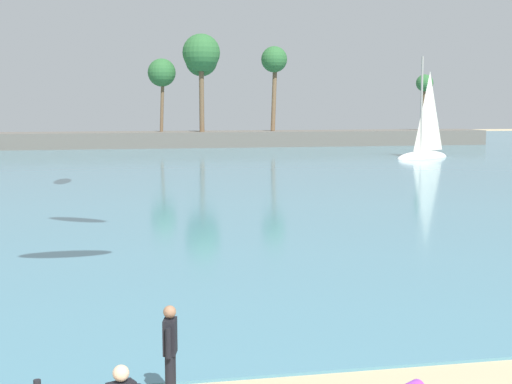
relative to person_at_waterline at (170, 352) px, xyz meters
name	(u,v)px	position (x,y,z in m)	size (l,w,h in m)	color
sea	(144,158)	(2.69, 57.12, -0.86)	(220.00, 112.60, 0.06)	teal
palm_headland	(119,119)	(0.85, 73.35, 2.42)	(82.99, 6.51, 13.07)	#605B54
person_at_waterline	(170,352)	(0.00, 0.00, 0.00)	(0.27, 0.54, 1.67)	black
sailboat_near_shore	(424,148)	(27.43, 51.07, 0.04)	(6.86, 5.00, 9.75)	white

